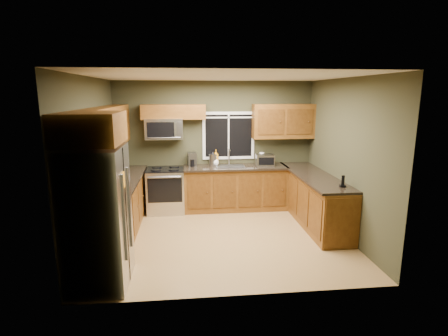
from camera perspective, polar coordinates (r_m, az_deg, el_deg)
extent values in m
plane|color=olive|center=(6.17, -0.12, -11.20)|extent=(4.20, 4.20, 0.00)
plane|color=white|center=(5.67, -0.13, 14.72)|extent=(4.20, 4.20, 0.00)
plane|color=#343420|center=(7.54, -1.54, 3.77)|extent=(4.20, 0.00, 4.20)
plane|color=#343420|center=(4.03, 2.51, -3.60)|extent=(4.20, 0.00, 4.20)
plane|color=#343420|center=(5.94, -20.73, 0.73)|extent=(0.00, 3.60, 3.60)
plane|color=#343420|center=(6.34, 19.13, 1.52)|extent=(0.00, 3.60, 3.60)
cube|color=white|center=(7.53, 0.75, 5.30)|extent=(1.12, 0.03, 1.02)
cube|color=black|center=(7.52, 0.76, 5.29)|extent=(1.00, 0.01, 0.90)
cube|color=white|center=(7.51, 0.76, 5.29)|extent=(0.03, 0.01, 0.90)
cube|color=white|center=(7.48, 0.77, 8.26)|extent=(1.00, 0.01, 0.03)
cube|color=brown|center=(6.54, -16.55, -6.14)|extent=(0.60, 2.65, 0.90)
cube|color=black|center=(6.41, -16.58, -2.14)|extent=(0.65, 2.65, 0.04)
cube|color=brown|center=(7.48, 1.86, -3.35)|extent=(2.17, 0.60, 0.90)
cube|color=black|center=(7.34, 1.91, 0.13)|extent=(2.17, 0.65, 0.04)
cube|color=brown|center=(6.92, 14.44, -5.01)|extent=(0.60, 2.50, 0.90)
cube|color=#512E0E|center=(5.82, 18.76, -8.56)|extent=(0.56, 0.02, 0.82)
cube|color=black|center=(6.79, 14.45, -1.23)|extent=(0.65, 2.50, 0.04)
cube|color=brown|center=(6.29, -18.54, 6.18)|extent=(0.33, 2.65, 0.72)
cube|color=brown|center=(7.29, -8.23, 9.06)|extent=(1.30, 0.33, 0.30)
cube|color=brown|center=(7.57, 9.64, 7.53)|extent=(1.30, 0.33, 0.72)
cube|color=brown|center=(4.51, -21.01, 6.09)|extent=(0.72, 0.90, 0.38)
cube|color=#B7B7BC|center=(4.74, -19.98, -7.60)|extent=(0.72, 0.90, 1.80)
cube|color=slate|center=(4.47, -15.98, -7.87)|extent=(0.03, 0.04, 1.10)
cube|color=slate|center=(4.84, -15.18, -6.27)|extent=(0.03, 0.04, 1.10)
cube|color=black|center=(4.67, -15.59, -7.62)|extent=(0.01, 0.02, 1.78)
cube|color=orange|center=(4.43, -16.10, -1.95)|extent=(0.01, 0.14, 0.20)
cube|color=#B7B7BC|center=(7.40, -9.45, -3.68)|extent=(0.76, 0.65, 0.90)
cube|color=black|center=(7.29, -9.57, -0.23)|extent=(0.76, 0.64, 0.03)
cube|color=black|center=(7.05, -9.63, -3.62)|extent=(0.68, 0.02, 0.50)
cylinder|color=slate|center=(6.97, -9.71, -1.53)|extent=(0.64, 0.04, 0.04)
cylinder|color=black|center=(7.16, -11.08, -0.31)|extent=(0.20, 0.20, 0.01)
cylinder|color=black|center=(7.14, -8.20, -0.24)|extent=(0.20, 0.20, 0.01)
cylinder|color=black|center=(7.43, -10.90, 0.15)|extent=(0.20, 0.20, 0.01)
cylinder|color=black|center=(7.41, -8.13, 0.21)|extent=(0.20, 0.20, 0.01)
cube|color=#B7B7BC|center=(7.30, -9.74, 6.34)|extent=(0.76, 0.38, 0.42)
cube|color=black|center=(7.11, -10.32, 6.16)|extent=(0.54, 0.01, 0.30)
cube|color=slate|center=(7.09, -7.32, 6.25)|extent=(0.10, 0.01, 0.30)
cylinder|color=slate|center=(7.11, -9.79, 4.88)|extent=(0.66, 0.02, 0.02)
cube|color=slate|center=(7.33, 1.01, 0.24)|extent=(0.60, 0.42, 0.02)
cylinder|color=#B7B7BC|center=(7.49, 0.83, 1.86)|extent=(0.03, 0.03, 0.34)
cylinder|color=#B7B7BC|center=(7.38, 0.91, 2.97)|extent=(0.03, 0.18, 0.03)
cube|color=#B7B7BC|center=(7.45, 6.69, 1.31)|extent=(0.39, 0.31, 0.24)
cube|color=black|center=(7.31, 6.94, 1.10)|extent=(0.32, 0.03, 0.16)
cube|color=slate|center=(7.39, -5.24, 1.45)|extent=(0.19, 0.23, 0.28)
cylinder|color=black|center=(7.33, -5.22, 0.84)|extent=(0.12, 0.12, 0.15)
cylinder|color=#B7B7BC|center=(7.43, -1.82, 1.38)|extent=(0.19, 0.19, 0.24)
cone|color=black|center=(7.41, -1.83, 2.45)|extent=(0.13, 0.13, 0.06)
cylinder|color=white|center=(7.61, 6.19, 1.62)|extent=(0.12, 0.12, 0.25)
cylinder|color=slate|center=(7.59, 6.21, 2.61)|extent=(0.02, 0.02, 0.04)
imported|color=orange|center=(7.48, -1.33, 1.77)|extent=(0.14, 0.14, 0.32)
imported|color=white|center=(7.42, -1.42, 1.16)|extent=(0.19, 0.19, 0.18)
cube|color=black|center=(6.03, 18.79, -2.78)|extent=(0.10, 0.10, 0.04)
cube|color=black|center=(6.00, 18.85, -1.88)|extent=(0.05, 0.04, 0.16)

